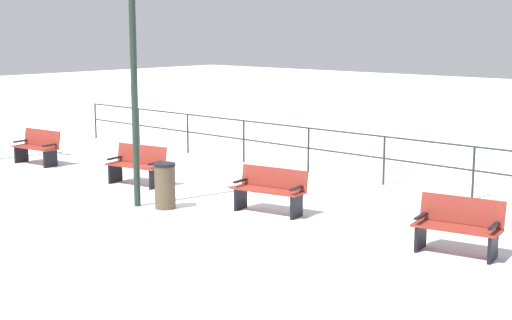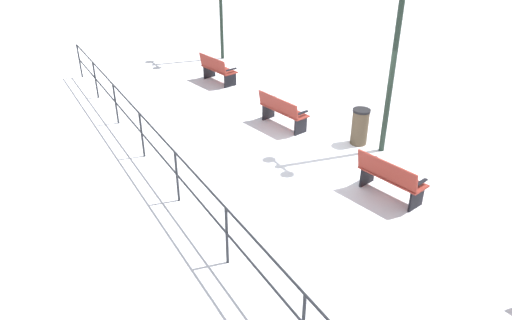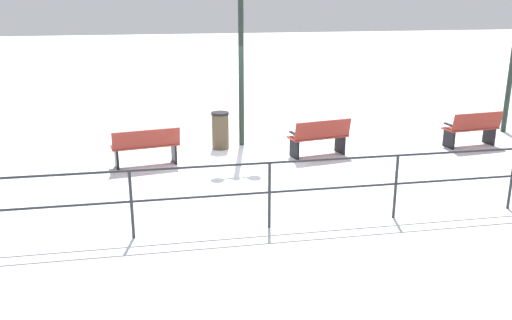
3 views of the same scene
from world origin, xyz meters
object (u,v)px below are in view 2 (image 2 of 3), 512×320
at_px(bench_third, 282,110).
at_px(lamppost_middle, 401,5).
at_px(bench_second, 390,177).
at_px(trash_bin, 360,127).
at_px(bench_fourth, 217,69).

relative_size(bench_third, lamppost_middle, 0.31).
xyz_separation_m(bench_second, lamppost_middle, (1.34, 1.64, 3.00)).
distance_m(bench_third, trash_bin, 2.14).
bearing_deg(lamppost_middle, bench_third, 119.93).
relative_size(bench_third, trash_bin, 1.68).
height_order(bench_third, trash_bin, trash_bin).
distance_m(bench_fourth, trash_bin, 5.95).
height_order(bench_second, lamppost_middle, lamppost_middle).
xyz_separation_m(bench_second, trash_bin, (1.10, 2.22, -0.00)).
distance_m(bench_third, lamppost_middle, 4.08).
bearing_deg(trash_bin, bench_second, -116.24).
bearing_deg(bench_third, bench_second, -98.99).
distance_m(bench_fourth, lamppost_middle, 7.23).
xyz_separation_m(bench_fourth, lamppost_middle, (1.35, -6.43, 3.01)).
xyz_separation_m(bench_second, bench_third, (-0.04, 4.04, -0.00)).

